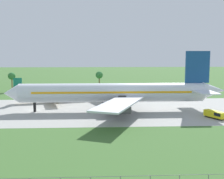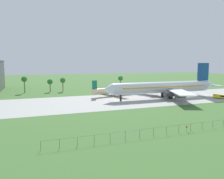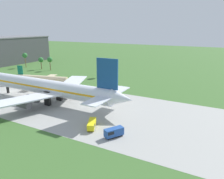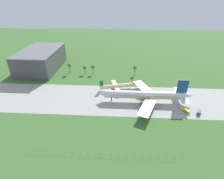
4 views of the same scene
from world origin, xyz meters
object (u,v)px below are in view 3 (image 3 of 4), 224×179
regional_aircraft (42,79)px  terminal_building (8,50)px  baggage_tug (92,124)px  jet_airliner (50,88)px  fuel_truck (113,132)px

regional_aircraft → terminal_building: (-82.53, 42.47, 7.51)m
regional_aircraft → baggage_tug: size_ratio=4.20×
jet_airliner → terminal_building: 122.41m
baggage_tug → terminal_building: bearing=151.4°
fuel_truck → terminal_building: (-141.51, 74.44, 9.29)m
jet_airliner → fuel_truck: size_ratio=12.58×
baggage_tug → terminal_building: 152.11m
baggage_tug → fuel_truck: bearing=-12.0°
regional_aircraft → fuel_truck: bearing=-28.5°
baggage_tug → jet_airliner: bearing=156.4°
jet_airliner → baggage_tug: bearing=-23.6°
jet_airliner → regional_aircraft: bearing=142.1°
terminal_building → baggage_tug: bearing=-28.6°
fuel_truck → baggage_tug: bearing=168.0°
regional_aircraft → fuel_truck: (58.98, -31.97, -1.78)m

